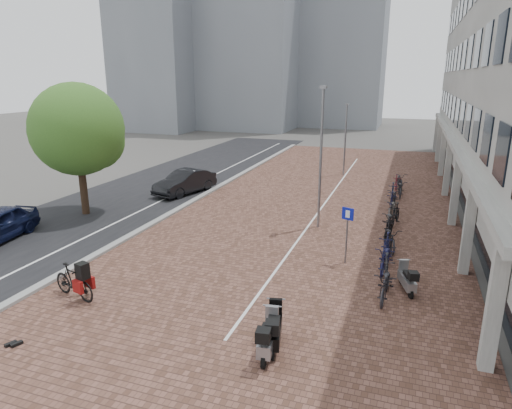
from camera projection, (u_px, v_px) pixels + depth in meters
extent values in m
plane|color=#474442|center=(200.00, 284.00, 15.79)|extent=(140.00, 140.00, 0.00)
cube|color=brown|center=(322.00, 202.00, 26.07)|extent=(14.50, 42.00, 0.04)
cube|color=black|center=(156.00, 188.00, 29.52)|extent=(8.00, 50.00, 0.03)
cube|color=gray|center=(211.00, 191.00, 28.28)|extent=(0.35, 42.00, 0.14)
cube|color=white|center=(184.00, 190.00, 28.89)|extent=(0.12, 44.00, 0.00)
cube|color=white|center=(326.00, 202.00, 26.00)|extent=(0.10, 30.00, 0.00)
cube|color=black|center=(462.00, 169.00, 26.85)|extent=(0.15, 38.00, 3.20)
cube|color=#ACACA7|center=(462.00, 140.00, 26.44)|extent=(1.60, 38.00, 0.30)
cube|color=#ACACA7|center=(494.00, 308.00, 10.74)|extent=(0.35, 0.35, 3.40)
cube|color=#ACACA7|center=(468.00, 230.00, 16.20)|extent=(0.35, 0.35, 3.40)
cube|color=#ACACA7|center=(455.00, 191.00, 21.65)|extent=(0.35, 0.35, 3.40)
cube|color=#ACACA7|center=(448.00, 168.00, 27.11)|extent=(0.35, 0.35, 3.40)
cube|color=#ACACA7|center=(443.00, 153.00, 32.56)|extent=(0.35, 0.35, 3.40)
cube|color=#ACACA7|center=(439.00, 142.00, 38.01)|extent=(0.35, 0.35, 3.40)
cube|color=#ACACA7|center=(436.00, 134.00, 43.47)|extent=(0.35, 0.35, 3.40)
cube|color=gray|center=(245.00, 7.00, 60.05)|extent=(14.00, 12.00, 32.00)
cube|color=gray|center=(342.00, 33.00, 63.47)|extent=(12.00, 10.00, 26.00)
cube|color=gray|center=(159.00, 53.00, 59.38)|extent=(10.00, 10.00, 20.00)
imported|color=black|center=(185.00, 182.00, 27.91)|extent=(2.63, 4.64, 1.45)
imported|color=black|center=(74.00, 282.00, 14.67)|extent=(2.01, 1.03, 1.16)
cube|color=black|center=(72.00, 267.00, 14.52)|extent=(0.42, 0.41, 0.52)
cube|color=maroon|center=(68.00, 279.00, 14.72)|extent=(0.42, 0.22, 0.41)
cube|color=maroon|center=(79.00, 281.00, 14.58)|extent=(0.42, 0.22, 0.41)
cylinder|color=slate|center=(346.00, 238.00, 17.28)|extent=(0.07, 0.07, 2.08)
cube|color=#0C169C|center=(348.00, 214.00, 16.98)|extent=(0.46, 0.20, 0.47)
cylinder|color=gray|center=(321.00, 160.00, 20.82)|extent=(0.12, 0.12, 6.58)
cylinder|color=slate|center=(345.00, 140.00, 32.65)|extent=(0.12, 0.12, 5.13)
cylinder|color=#382619|center=(83.00, 187.00, 23.49)|extent=(0.38, 0.38, 2.98)
sphere|color=#345D1F|center=(77.00, 129.00, 22.68)|extent=(4.68, 4.68, 4.68)
sphere|color=#345D1F|center=(95.00, 141.00, 23.27)|extent=(2.98, 2.98, 2.98)
imported|color=#222227|center=(386.00, 284.00, 14.61)|extent=(0.80, 2.01, 1.04)
imported|color=black|center=(386.00, 270.00, 15.67)|extent=(0.61, 1.78, 1.05)
imported|color=#15163B|center=(386.00, 258.00, 16.74)|extent=(0.86, 2.02, 1.04)
imported|color=#15183C|center=(386.00, 247.00, 17.81)|extent=(0.65, 1.78, 1.05)
imported|color=black|center=(390.00, 238.00, 18.82)|extent=(1.13, 2.08, 1.04)
imported|color=black|center=(388.00, 229.00, 19.91)|extent=(0.73, 1.80, 1.05)
imported|color=black|center=(389.00, 221.00, 20.97)|extent=(0.72, 1.98, 1.04)
imported|color=black|center=(395.00, 215.00, 21.94)|extent=(0.78, 1.80, 1.05)
imported|color=#4D4A47|center=(393.00, 208.00, 23.04)|extent=(0.95, 2.05, 1.04)
imported|color=black|center=(392.00, 202.00, 24.12)|extent=(0.50, 1.75, 1.05)
imported|color=#222228|center=(394.00, 197.00, 25.15)|extent=(0.82, 2.01, 1.04)
imported|color=#121B33|center=(393.00, 192.00, 26.23)|extent=(0.53, 1.76, 1.05)
imported|color=black|center=(400.00, 188.00, 27.16)|extent=(0.83, 2.02, 1.04)
imported|color=#52161E|center=(396.00, 184.00, 28.29)|extent=(0.61, 1.78, 1.05)
imported|color=black|center=(400.00, 180.00, 29.28)|extent=(0.99, 2.06, 1.04)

